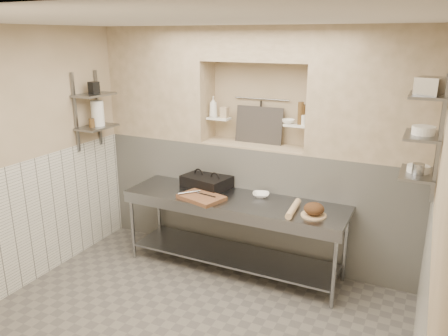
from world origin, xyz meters
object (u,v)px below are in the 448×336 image
Objects in this scene: rolling_pin at (293,209)px; jug_left at (98,113)px; bread_loaf at (314,209)px; cutting_board at (201,197)px; bowl_alcove at (288,121)px; prep_table at (233,220)px; mixing_bowl at (261,195)px; panini_press at (207,182)px; bottle_soap at (213,107)px.

jug_left is at bearing -179.30° from rolling_pin.
bread_loaf is at bearing -3.29° from rolling_pin.
rolling_pin is 1.50× the size of jug_left.
bowl_alcove is (0.76, 0.73, 0.81)m from cutting_board.
prep_table is 0.46m from cutting_board.
jug_left is at bearing -171.65° from mixing_bowl.
cutting_board is at bearing -59.01° from panini_press.
bowl_alcove is at bearing 33.11° from panini_press.
jug_left is at bearing -154.78° from panini_press.
prep_table is 4.21× the size of panini_press.
mixing_bowl is 0.74× the size of bottle_soap.
rolling_pin is 1.79× the size of bottle_soap.
cutting_board is 1.17m from bottle_soap.
mixing_bowl is at bearing 37.63° from prep_table.
cutting_board is at bearing -176.36° from bread_loaf.
bowl_alcove reaches higher than rolling_pin.
bottle_soap is (-1.25, 0.60, 0.91)m from rolling_pin.
bottle_soap reaches higher than cutting_board.
prep_table is 0.79m from rolling_pin.
rolling_pin is 3.08× the size of bowl_alcove.
bowl_alcove is at bearing 114.67° from rolling_pin.
cutting_board is at bearing -147.95° from mixing_bowl.
prep_table is 0.43m from mixing_bowl.
jug_left is (-1.35, -0.32, 0.79)m from panini_press.
panini_press is at bearing 13.35° from jug_left.
rolling_pin reaches higher than cutting_board.
prep_table is 2.13m from jug_left.
prep_table is 0.60m from panini_press.
bottle_soap is at bearing 154.30° from rolling_pin.
bottle_soap is 1.72× the size of bowl_alcove.
panini_press is 1.99× the size of jug_left.
prep_table is at bearing 175.03° from bread_loaf.
rolling_pin is (0.73, -0.07, 0.29)m from prep_table.
rolling_pin is at bearing -65.33° from bowl_alcove.
panini_press is 0.92m from bottle_soap.
bowl_alcove is at bearing 43.77° from cutting_board.
bowl_alcove is at bearing 63.93° from mixing_bowl.
bottle_soap is at bearing -177.88° from bowl_alcove.
panini_press reaches higher than cutting_board.
panini_press is 1.25× the size of cutting_board.
mixing_bowl is at bearing 157.67° from bread_loaf.
prep_table is at bearing -45.76° from bottle_soap.
rolling_pin reaches higher than prep_table.
bread_loaf is at bearing 0.38° from jug_left.
bowl_alcove reaches higher than prep_table.
panini_press is at bearing -78.83° from bottle_soap.
bottle_soap is at bearing 26.19° from jug_left.
prep_table is at bearing -142.37° from mixing_bowl.
jug_left is (-2.53, -0.03, 0.83)m from rolling_pin.
prep_table is 1.41m from bottle_soap.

